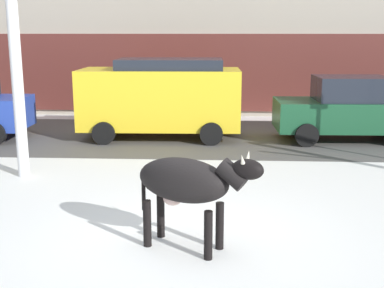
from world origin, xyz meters
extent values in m
plane|color=white|center=(0.00, 0.00, 0.00)|extent=(120.00, 120.00, 0.00)
cube|color=#514F4C|center=(0.00, 7.77, 0.00)|extent=(60.00, 5.60, 0.01)
cube|color=#5B2823|center=(0.00, 11.56, 1.60)|extent=(43.12, 0.10, 2.80)
ellipsoid|color=black|center=(-0.04, -0.16, 1.02)|extent=(1.52, 1.11, 0.64)
cylinder|color=black|center=(0.49, -0.18, 0.35)|extent=(0.12, 0.12, 0.70)
cylinder|color=black|center=(0.33, -0.53, 0.35)|extent=(0.12, 0.12, 0.70)
cylinder|color=black|center=(-0.41, 0.22, 0.35)|extent=(0.12, 0.12, 0.70)
cylinder|color=black|center=(-0.57, -0.14, 0.35)|extent=(0.12, 0.12, 0.70)
cylinder|color=black|center=(0.65, -0.46, 1.20)|extent=(0.54, 0.43, 0.44)
ellipsoid|color=black|center=(0.85, -0.55, 1.30)|extent=(0.50, 0.40, 0.28)
cone|color=beige|center=(0.86, -0.43, 1.46)|extent=(0.10, 0.13, 0.15)
cone|color=beige|center=(0.77, -0.63, 1.46)|extent=(0.10, 0.13, 0.15)
cylinder|color=black|center=(-0.65, 0.11, 0.77)|extent=(0.06, 0.06, 0.60)
ellipsoid|color=beige|center=(-0.20, -0.09, 0.72)|extent=(0.35, 0.33, 0.20)
cylinder|color=silver|center=(-3.77, 3.38, 1.90)|extent=(0.24, 0.24, 3.80)
cylinder|color=black|center=(-5.78, 8.07, 0.32)|extent=(0.64, 0.23, 0.64)
cube|color=gold|center=(-1.26, 7.57, 1.17)|extent=(4.64, 2.00, 1.70)
cube|color=#1E232D|center=(-0.96, 7.58, 2.17)|extent=(3.04, 1.74, 0.30)
cylinder|color=black|center=(0.21, 8.55, 0.32)|extent=(0.64, 0.23, 0.64)
cylinder|color=black|center=(0.26, 6.65, 0.32)|extent=(0.64, 0.23, 0.64)
cylinder|color=black|center=(-2.77, 8.49, 0.32)|extent=(0.64, 0.23, 0.64)
cylinder|color=black|center=(-2.73, 6.59, 0.32)|extent=(0.64, 0.23, 0.64)
cube|color=#194C2D|center=(4.21, 7.53, 0.74)|extent=(4.24, 1.85, 0.84)
cube|color=#1E232D|center=(4.21, 7.53, 1.50)|extent=(2.03, 1.59, 0.68)
cylinder|color=black|center=(2.82, 8.38, 0.32)|extent=(0.64, 0.23, 0.64)
cylinder|color=black|center=(2.86, 6.62, 0.32)|extent=(0.64, 0.23, 0.64)
cylinder|color=#282833|center=(-3.04, 10.68, 0.44)|extent=(0.24, 0.24, 0.88)
cube|color=maroon|center=(-3.04, 10.68, 1.20)|extent=(0.36, 0.22, 0.64)
sphere|color=beige|center=(-3.04, 10.68, 1.63)|extent=(0.20, 0.20, 0.20)
cylinder|color=#282833|center=(-3.48, 10.68, 0.44)|extent=(0.24, 0.24, 0.88)
cube|color=#386B42|center=(-3.48, 10.68, 1.20)|extent=(0.36, 0.22, 0.64)
sphere|color=beige|center=(-3.48, 10.68, 1.63)|extent=(0.20, 0.20, 0.20)
camera|label=1|loc=(0.45, -7.00, 3.08)|focal=47.20mm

